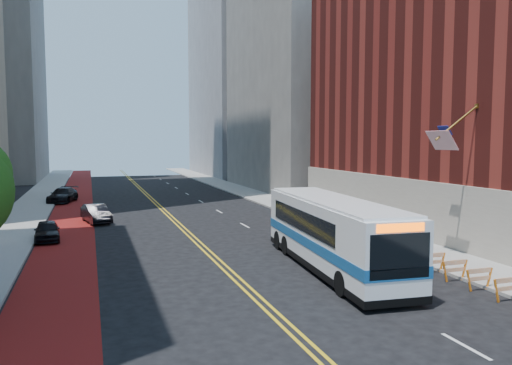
{
  "coord_description": "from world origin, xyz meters",
  "views": [
    {
      "loc": [
        -6.53,
        -14.58,
        6.62
      ],
      "look_at": [
        1.03,
        8.0,
        4.59
      ],
      "focal_mm": 35.0,
      "sensor_mm": 36.0,
      "label": 1
    }
  ],
  "objects_px": {
    "car_c": "(63,195)",
    "car_a": "(47,231)",
    "transit_bus": "(332,232)",
    "car_b": "(96,214)"
  },
  "relations": [
    {
      "from": "car_a",
      "to": "car_c",
      "type": "distance_m",
      "value": 21.37
    },
    {
      "from": "car_c",
      "to": "transit_bus",
      "type": "bearing_deg",
      "value": -52.49
    },
    {
      "from": "transit_bus",
      "to": "car_b",
      "type": "xyz_separation_m",
      "value": [
        -11.29,
        19.02,
        -1.17
      ]
    },
    {
      "from": "car_a",
      "to": "car_b",
      "type": "height_order",
      "value": "car_b"
    },
    {
      "from": "transit_bus",
      "to": "car_a",
      "type": "relative_size",
      "value": 3.5
    },
    {
      "from": "car_c",
      "to": "car_a",
      "type": "bearing_deg",
      "value": -75.62
    },
    {
      "from": "car_b",
      "to": "transit_bus",
      "type": "bearing_deg",
      "value": -72.26
    },
    {
      "from": "transit_bus",
      "to": "car_c",
      "type": "xyz_separation_m",
      "value": [
        -14.46,
        33.84,
        -1.13
      ]
    },
    {
      "from": "car_a",
      "to": "car_c",
      "type": "relative_size",
      "value": 0.72
    },
    {
      "from": "transit_bus",
      "to": "car_b",
      "type": "bearing_deg",
      "value": 125.45
    }
  ]
}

